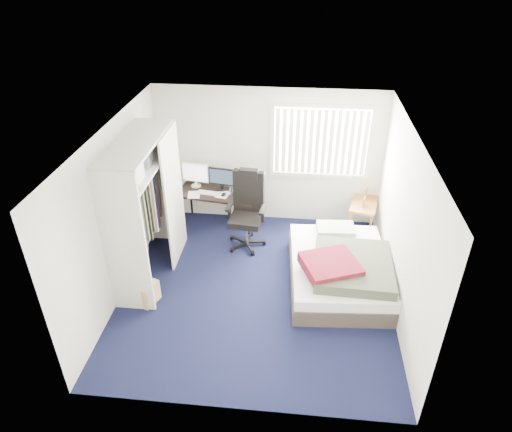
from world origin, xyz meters
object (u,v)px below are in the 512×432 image
object	(u,v)px
nightstand	(364,204)
bed	(341,269)
desk	(218,189)
office_chair	(247,217)

from	to	relation	value
nightstand	bed	distance (m)	1.69
nightstand	bed	size ratio (longest dim) A/B	0.45
desk	nightstand	xyz separation A→B (m)	(2.61, 0.09, -0.21)
desk	nightstand	world-z (taller)	desk
desk	bed	size ratio (longest dim) A/B	0.72
office_chair	nightstand	bearing A→B (deg)	17.42
desk	bed	xyz separation A→B (m)	(2.13, -1.50, -0.46)
office_chair	bed	xyz separation A→B (m)	(1.55, -0.96, -0.24)
desk	office_chair	distance (m)	0.83
desk	office_chair	xyz separation A→B (m)	(0.58, -0.54, -0.22)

